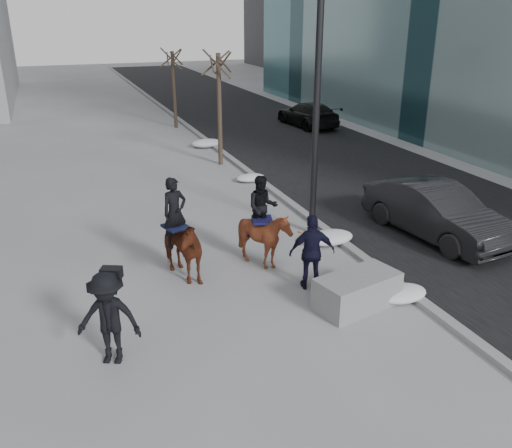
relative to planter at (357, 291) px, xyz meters
name	(u,v)px	position (x,y,z in m)	size (l,w,h in m)	color
ground	(276,310)	(-1.65, 0.48, -0.36)	(120.00, 120.00, 0.00)	gray
road	(338,163)	(5.35, 10.48, -0.35)	(8.00, 90.00, 0.01)	black
curb	(247,171)	(1.35, 10.48, -0.30)	(0.25, 90.00, 0.12)	gray
planter	(357,291)	(0.00, 0.00, 0.00)	(1.80, 0.90, 0.72)	gray
car_near	(436,211)	(3.99, 2.59, 0.38)	(1.57, 4.51, 1.49)	black
car_far	(308,114)	(7.55, 17.90, 0.29)	(1.81, 4.46, 1.30)	black
tree_near	(219,104)	(0.75, 12.02, 2.07)	(1.20, 1.20, 4.86)	#32271E
tree_far	(174,86)	(0.75, 20.06, 1.83)	(1.20, 1.20, 4.38)	#34261E
mounted_left	(178,242)	(-3.20, 2.68, 0.54)	(1.36, 2.03, 2.41)	#4E210F
mounted_right	(264,231)	(-1.11, 2.56, 0.55)	(1.51, 1.61, 2.26)	#48220E
feeder	(312,252)	(-0.53, 1.11, 0.52)	(1.10, 0.97, 1.75)	black
camera_crew	(109,318)	(-5.09, -0.13, 0.53)	(1.30, 1.06, 1.75)	black
lamppost	(318,48)	(0.95, 4.10, 4.63)	(0.25, 0.85, 9.09)	black
snow_piles	(267,189)	(1.05, 7.74, -0.19)	(1.45, 16.05, 0.37)	silver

